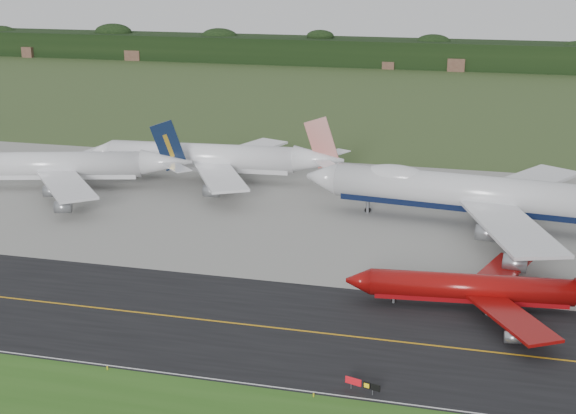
# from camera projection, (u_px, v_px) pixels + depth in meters

# --- Properties ---
(ground) EXTENTS (600.00, 600.00, 0.00)m
(ground) POSITION_uv_depth(u_px,v_px,m) (335.00, 322.00, 113.47)
(ground) COLOR #354721
(ground) RESTS_ON ground
(taxiway) EXTENTS (400.00, 32.00, 0.02)m
(taxiway) POSITION_uv_depth(u_px,v_px,m) (330.00, 334.00, 109.77)
(taxiway) COLOR black
(taxiway) RESTS_ON ground
(apron) EXTENTS (400.00, 78.00, 0.01)m
(apron) POSITION_uv_depth(u_px,v_px,m) (383.00, 214.00, 160.63)
(apron) COLOR gray
(apron) RESTS_ON ground
(taxiway_centreline) EXTENTS (400.00, 0.40, 0.00)m
(taxiway_centreline) POSITION_uv_depth(u_px,v_px,m) (330.00, 334.00, 109.76)
(taxiway_centreline) COLOR #C88A12
(taxiway_centreline) RESTS_ON taxiway
(taxiway_edge_line) EXTENTS (400.00, 0.25, 0.00)m
(taxiway_edge_line) POSITION_uv_depth(u_px,v_px,m) (305.00, 391.00, 95.43)
(taxiway_edge_line) COLOR silver
(taxiway_edge_line) RESTS_ON taxiway
(horizon_treeline) EXTENTS (700.00, 25.00, 12.00)m
(horizon_treeline) POSITION_uv_depth(u_px,v_px,m) (449.00, 56.00, 365.01)
(horizon_treeline) COLOR black
(horizon_treeline) RESTS_ON ground
(jet_ba_747) EXTENTS (73.35, 60.38, 18.43)m
(jet_ba_747) POSITION_uv_depth(u_px,v_px,m) (484.00, 194.00, 151.78)
(jet_ba_747) COLOR silver
(jet_ba_747) RESTS_ON ground
(jet_red_737) EXTENTS (40.81, 33.12, 11.01)m
(jet_red_737) POSITION_uv_depth(u_px,v_px,m) (486.00, 289.00, 116.84)
(jet_red_737) COLOR maroon
(jet_red_737) RESTS_ON ground
(jet_navy_gold) EXTENTS (58.48, 49.88, 15.30)m
(jet_navy_gold) POSITION_uv_depth(u_px,v_px,m) (60.00, 166.00, 177.02)
(jet_navy_gold) COLOR silver
(jet_navy_gold) RESTS_ON ground
(jet_star_tail) EXTENTS (59.77, 49.92, 15.76)m
(jet_star_tail) POSITION_uv_depth(u_px,v_px,m) (215.00, 158.00, 182.80)
(jet_star_tail) COLOR white
(jet_star_tail) RESTS_ON ground
(taxiway_sign) EXTENTS (4.37, 1.45, 1.50)m
(taxiway_sign) POSITION_uv_depth(u_px,v_px,m) (362.00, 384.00, 94.93)
(taxiway_sign) COLOR slate
(taxiway_sign) RESTS_ON ground
(edge_marker_left) EXTENTS (0.16, 0.16, 0.50)m
(edge_marker_left) POSITION_uv_depth(u_px,v_px,m) (107.00, 368.00, 100.27)
(edge_marker_left) COLOR yellow
(edge_marker_left) RESTS_ON ground
(edge_marker_center) EXTENTS (0.16, 0.16, 0.50)m
(edge_marker_center) POSITION_uv_depth(u_px,v_px,m) (314.00, 395.00, 94.13)
(edge_marker_center) COLOR yellow
(edge_marker_center) RESTS_ON ground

